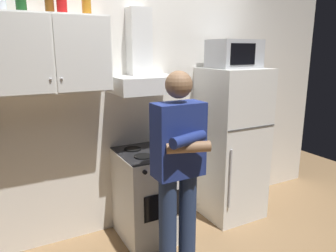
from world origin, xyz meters
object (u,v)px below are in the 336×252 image
Objects in this scene: person_standing at (179,169)px; cooking_pot at (169,145)px; stove_oven at (151,194)px; range_hood at (144,70)px; upper_cabinet at (50,54)px; refrigerator at (231,144)px; microwave at (234,54)px.

person_standing reaches higher than cooking_pot.
range_hood is at bearing 90.00° from stove_oven.
range_hood reaches higher than upper_cabinet.
range_hood is 1.25m from refrigerator.
stove_oven is 0.77m from person_standing.
upper_cabinet is 0.55× the size of person_standing.
refrigerator is 3.33× the size of microwave.
stove_oven is at bearing -8.90° from upper_cabinet.
person_standing is (-0.05, -0.61, 0.47)m from stove_oven.
stove_oven is 0.55× the size of refrigerator.
range_hood reaches higher than microwave.
cooking_pot is at bearing -42.49° from stove_oven.
upper_cabinet is 1.03× the size of stove_oven.
microwave is 1.16m from cooking_pot.
upper_cabinet is 0.81m from range_hood.
stove_oven is 1.02m from refrigerator.
stove_oven is at bearing 137.51° from cooking_pot.
stove_oven is 1.82× the size of microwave.
range_hood reaches higher than person_standing.
microwave is at bearing 1.15° from stove_oven.
stove_oven is 1.17m from range_hood.
cooking_pot is (-0.82, -0.14, -0.81)m from microwave.
stove_oven is (0.80, -0.13, -1.32)m from upper_cabinet.
microwave is 0.29× the size of person_standing.
upper_cabinet is at bearing 176.52° from microwave.
microwave is at bearing -3.48° from upper_cabinet.
upper_cabinet is at bearing 135.74° from person_standing.
person_standing is 5.82× the size of cooking_pot.
person_standing is at bearing -110.30° from cooking_pot.
microwave is at bearing 9.57° from cooking_pot.
cooking_pot is (-0.82, -0.12, 0.13)m from refrigerator.
refrigerator is at bearing -89.10° from microwave.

